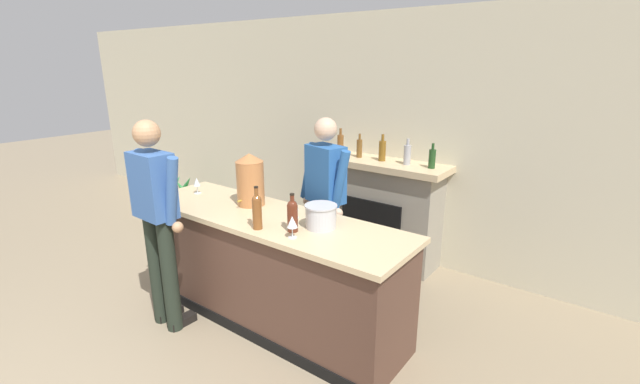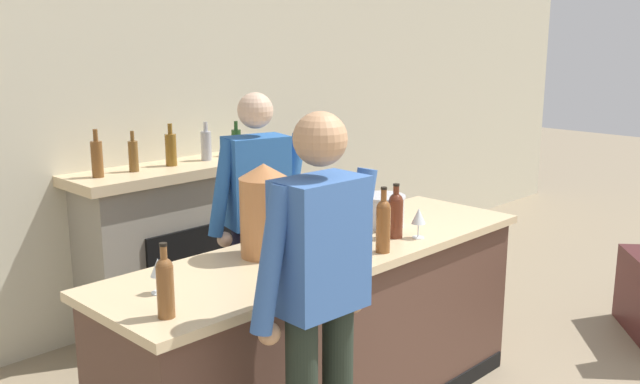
% 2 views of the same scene
% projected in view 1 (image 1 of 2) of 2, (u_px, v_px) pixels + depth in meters
% --- Properties ---
extents(wall_back_panel, '(12.00, 0.07, 2.75)m').
position_uv_depth(wall_back_panel, '(376.00, 137.00, 4.98)').
color(wall_back_panel, beige).
rests_on(wall_back_panel, ground_plane).
extents(bar_counter, '(2.56, 0.75, 0.99)m').
position_uv_depth(bar_counter, '(270.00, 269.00, 3.72)').
color(bar_counter, '#503529').
rests_on(bar_counter, ground_plane).
extents(fireplace_stone, '(1.49, 0.52, 1.48)m').
position_uv_depth(fireplace_stone, '(380.00, 210.00, 4.87)').
color(fireplace_stone, gray).
rests_on(fireplace_stone, ground_plane).
extents(potted_plant_corner, '(0.38, 0.38, 0.60)m').
position_uv_depth(potted_plant_corner, '(180.00, 196.00, 6.49)').
color(potted_plant_corner, '#4B3E39').
rests_on(potted_plant_corner, ground_plane).
extents(person_customer, '(0.66, 0.31, 1.80)m').
position_uv_depth(person_customer, '(157.00, 218.00, 3.49)').
color(person_customer, '#212920').
rests_on(person_customer, ground_plane).
extents(person_bartender, '(0.64, 0.37, 1.74)m').
position_uv_depth(person_bartender, '(325.00, 200.00, 4.04)').
color(person_bartender, '#1B1B32').
rests_on(person_bartender, ground_plane).
extents(copper_dispenser, '(0.25, 0.29, 0.47)m').
position_uv_depth(copper_dispenser, '(250.00, 179.00, 3.78)').
color(copper_dispenser, '#B77240').
rests_on(copper_dispenser, bar_counter).
extents(ice_bucket_steel, '(0.25, 0.25, 0.18)m').
position_uv_depth(ice_bucket_steel, '(321.00, 216.00, 3.29)').
color(ice_bucket_steel, silver).
rests_on(ice_bucket_steel, bar_counter).
extents(wine_bottle_burgundy_dark, '(0.08, 0.08, 0.30)m').
position_uv_depth(wine_bottle_burgundy_dark, '(292.00, 214.00, 3.20)').
color(wine_bottle_burgundy_dark, '#582616').
rests_on(wine_bottle_burgundy_dark, bar_counter).
extents(wine_bottle_port_short, '(0.07, 0.07, 0.34)m').
position_uv_depth(wine_bottle_port_short, '(257.00, 210.00, 3.25)').
color(wine_bottle_port_short, brown).
rests_on(wine_bottle_port_short, bar_counter).
extents(wine_bottle_rose_blush, '(0.07, 0.07, 0.31)m').
position_uv_depth(wine_bottle_rose_blush, '(167.00, 183.00, 4.02)').
color(wine_bottle_rose_blush, brown).
rests_on(wine_bottle_rose_blush, bar_counter).
extents(wine_glass_mid_counter, '(0.08, 0.08, 0.17)m').
position_uv_depth(wine_glass_mid_counter, '(292.00, 223.00, 3.09)').
color(wine_glass_mid_counter, silver).
rests_on(wine_glass_mid_counter, bar_counter).
extents(wine_glass_near_bucket, '(0.08, 0.08, 0.15)m').
position_uv_depth(wine_glass_near_bucket, '(294.00, 206.00, 3.49)').
color(wine_glass_near_bucket, silver).
rests_on(wine_glass_near_bucket, bar_counter).
extents(wine_glass_front_left, '(0.07, 0.07, 0.16)m').
position_uv_depth(wine_glass_front_left, '(197.00, 183.00, 4.15)').
color(wine_glass_front_left, silver).
rests_on(wine_glass_front_left, bar_counter).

